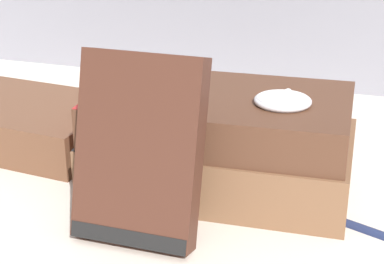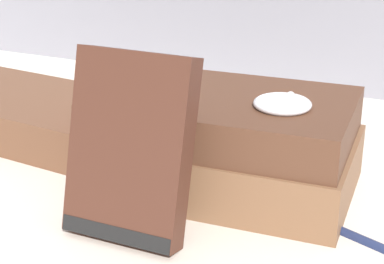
{
  "view_description": "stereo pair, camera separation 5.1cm",
  "coord_description": "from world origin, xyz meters",
  "px_view_note": "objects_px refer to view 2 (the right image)",
  "views": [
    {
      "loc": [
        0.15,
        -0.44,
        0.26
      ],
      "look_at": [
        -0.01,
        0.04,
        0.06
      ],
      "focal_mm": 60.0,
      "sensor_mm": 36.0,
      "label": 1
    },
    {
      "loc": [
        0.19,
        -0.42,
        0.26
      ],
      "look_at": [
        -0.01,
        0.04,
        0.06
      ],
      "focal_mm": 60.0,
      "sensor_mm": 36.0,
      "label": 2
    }
  ],
  "objects_px": {
    "book_flat_top": "(218,115)",
    "pocket_watch": "(283,104)",
    "book_side_left": "(17,111)",
    "book_flat_bottom": "(218,160)",
    "book_leaning_front": "(130,153)"
  },
  "relations": [
    {
      "from": "book_flat_top",
      "to": "pocket_watch",
      "type": "xyz_separation_m",
      "value": [
        0.06,
        -0.01,
        0.02
      ]
    },
    {
      "from": "book_side_left",
      "to": "book_flat_top",
      "type": "bearing_deg",
      "value": -2.43
    },
    {
      "from": "book_flat_bottom",
      "to": "pocket_watch",
      "type": "relative_size",
      "value": 4.58
    },
    {
      "from": "book_flat_bottom",
      "to": "pocket_watch",
      "type": "bearing_deg",
      "value": -10.12
    },
    {
      "from": "book_flat_bottom",
      "to": "book_flat_top",
      "type": "relative_size",
      "value": 1.03
    },
    {
      "from": "book_side_left",
      "to": "pocket_watch",
      "type": "bearing_deg",
      "value": -2.33
    },
    {
      "from": "book_side_left",
      "to": "book_leaning_front",
      "type": "height_order",
      "value": "book_leaning_front"
    },
    {
      "from": "book_side_left",
      "to": "pocket_watch",
      "type": "xyz_separation_m",
      "value": [
        0.31,
        -0.04,
        0.07
      ]
    },
    {
      "from": "book_flat_bottom",
      "to": "pocket_watch",
      "type": "xyz_separation_m",
      "value": [
        0.06,
        -0.01,
        0.06
      ]
    },
    {
      "from": "book_flat_top",
      "to": "book_leaning_front",
      "type": "bearing_deg",
      "value": -108.41
    },
    {
      "from": "book_flat_bottom",
      "to": "book_side_left",
      "type": "xyz_separation_m",
      "value": [
        -0.25,
        0.04,
        -0.0
      ]
    },
    {
      "from": "book_side_left",
      "to": "pocket_watch",
      "type": "relative_size",
      "value": 5.12
    },
    {
      "from": "book_flat_bottom",
      "to": "book_flat_top",
      "type": "height_order",
      "value": "book_flat_top"
    },
    {
      "from": "book_flat_bottom",
      "to": "pocket_watch",
      "type": "height_order",
      "value": "pocket_watch"
    },
    {
      "from": "book_leaning_front",
      "to": "pocket_watch",
      "type": "bearing_deg",
      "value": 48.25
    }
  ]
}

